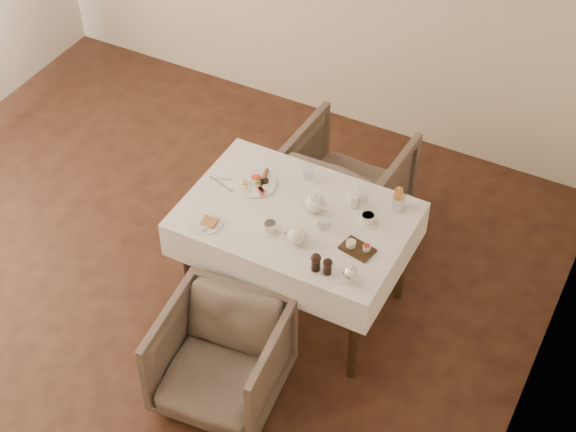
# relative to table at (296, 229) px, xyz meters

# --- Properties ---
(table) EXTENTS (1.28, 0.88, 0.75)m
(table) POSITION_rel_table_xyz_m (0.00, 0.00, 0.00)
(table) COLOR black
(table) RESTS_ON ground
(armchair_near) EXTENTS (0.71, 0.73, 0.61)m
(armchair_near) POSITION_rel_table_xyz_m (-0.05, -0.79, -0.34)
(armchair_near) COLOR brown
(armchair_near) RESTS_ON ground
(armchair_far) EXTENTS (0.76, 0.78, 0.68)m
(armchair_far) POSITION_rel_table_xyz_m (-0.05, 0.81, -0.30)
(armchair_far) COLOR brown
(armchair_far) RESTS_ON ground
(breakfast_plate) EXTENTS (0.26, 0.26, 0.03)m
(breakfast_plate) POSITION_rel_table_xyz_m (-0.33, 0.12, 0.13)
(breakfast_plate) COLOR white
(breakfast_plate) RESTS_ON table
(side_plate) EXTENTS (0.18, 0.17, 0.02)m
(side_plate) POSITION_rel_table_xyz_m (-0.41, -0.31, 0.12)
(side_plate) COLOR white
(side_plate) RESTS_ON table
(teapot_centre) EXTENTS (0.18, 0.16, 0.13)m
(teapot_centre) POSITION_rel_table_xyz_m (0.08, 0.07, 0.18)
(teapot_centre) COLOR white
(teapot_centre) RESTS_ON table
(teapot_front) EXTENTS (0.17, 0.15, 0.12)m
(teapot_front) POSITION_rel_table_xyz_m (0.11, -0.20, 0.18)
(teapot_front) COLOR white
(teapot_front) RESTS_ON table
(creamer) EXTENTS (0.08, 0.08, 0.08)m
(creamer) POSITION_rel_table_xyz_m (0.26, 0.21, 0.16)
(creamer) COLOR white
(creamer) RESTS_ON table
(teacup_near) EXTENTS (0.12, 0.12, 0.06)m
(teacup_near) POSITION_rel_table_xyz_m (-0.06, -0.19, 0.14)
(teacup_near) COLOR white
(teacup_near) RESTS_ON table
(teacup_far) EXTENTS (0.12, 0.12, 0.06)m
(teacup_far) POSITION_rel_table_xyz_m (0.39, 0.12, 0.14)
(teacup_far) COLOR white
(teacup_far) RESTS_ON table
(glass_left) EXTENTS (0.07, 0.07, 0.09)m
(glass_left) POSITION_rel_table_xyz_m (-0.08, 0.31, 0.16)
(glass_left) COLOR silver
(glass_left) RESTS_ON table
(glass_mid) EXTENTS (0.07, 0.07, 0.10)m
(glass_mid) POSITION_rel_table_xyz_m (0.19, -0.02, 0.17)
(glass_mid) COLOR silver
(glass_mid) RESTS_ON table
(glass_right) EXTENTS (0.08, 0.08, 0.09)m
(glass_right) POSITION_rel_table_xyz_m (0.28, 0.28, 0.16)
(glass_right) COLOR silver
(glass_right) RESTS_ON table
(condiment_board) EXTENTS (0.20, 0.15, 0.05)m
(condiment_board) POSITION_rel_table_xyz_m (0.42, -0.10, 0.13)
(condiment_board) COLOR black
(condiment_board) RESTS_ON table
(pepper_mill_left) EXTENTS (0.07, 0.07, 0.11)m
(pepper_mill_left) POSITION_rel_table_xyz_m (0.29, -0.33, 0.17)
(pepper_mill_left) COLOR black
(pepper_mill_left) RESTS_ON table
(pepper_mill_right) EXTENTS (0.06, 0.06, 0.10)m
(pepper_mill_right) POSITION_rel_table_xyz_m (0.35, -0.33, 0.17)
(pepper_mill_right) COLOR black
(pepper_mill_right) RESTS_ON table
(silver_pot) EXTENTS (0.12, 0.10, 0.11)m
(silver_pot) POSITION_rel_table_xyz_m (0.48, -0.32, 0.17)
(silver_pot) COLOR white
(silver_pot) RESTS_ON table
(fries_cup) EXTENTS (0.08, 0.08, 0.16)m
(fries_cup) POSITION_rel_table_xyz_m (0.49, 0.31, 0.19)
(fries_cup) COLOR silver
(fries_cup) RESTS_ON table
(cutlery_fork) EXTENTS (0.19, 0.09, 0.00)m
(cutlery_fork) POSITION_rel_table_xyz_m (-0.50, 0.07, 0.12)
(cutlery_fork) COLOR silver
(cutlery_fork) RESTS_ON table
(cutlery_knife) EXTENTS (0.20, 0.07, 0.00)m
(cutlery_knife) POSITION_rel_table_xyz_m (-0.50, 0.02, 0.12)
(cutlery_knife) COLOR silver
(cutlery_knife) RESTS_ON table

